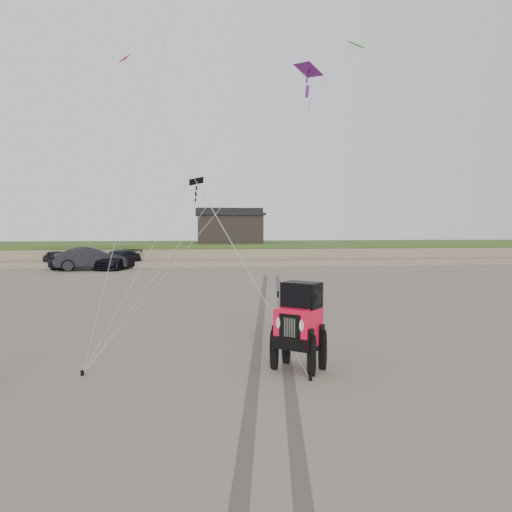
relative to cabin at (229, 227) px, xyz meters
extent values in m
plane|color=#6B6054|center=(-2.00, -37.00, -3.24)|extent=(160.00, 160.00, 0.00)
cube|color=#7A6B54|center=(-2.00, 1.00, -2.54)|extent=(160.00, 12.00, 1.40)
cube|color=#2D4719|center=(-2.00, 1.00, -1.69)|extent=(160.00, 12.00, 0.35)
cube|color=#7A6B54|center=(-2.00, -5.50, -2.99)|extent=(160.00, 3.50, 0.50)
cube|color=black|center=(0.00, 0.00, -0.21)|extent=(6.00, 5.00, 2.60)
cube|color=black|center=(0.00, 0.00, 1.21)|extent=(6.40, 5.40, 0.25)
cube|color=black|center=(0.00, 0.00, 1.59)|extent=(6.40, 1.20, 0.50)
imported|color=black|center=(-13.99, -6.96, -2.51)|extent=(3.53, 4.57, 1.45)
imported|color=black|center=(-11.08, -8.62, -2.35)|extent=(5.63, 2.88, 1.77)
imported|color=black|center=(-9.16, -7.82, -2.51)|extent=(3.57, 5.41, 1.46)
cube|color=#BE1782|center=(-5.51, -28.02, 6.55)|extent=(0.52, 0.60, 0.29)
cube|color=#721885|center=(1.64, -27.81, 6.42)|extent=(1.08, 1.52, 0.69)
cube|color=black|center=(-2.82, -30.03, 1.76)|extent=(0.51, 0.37, 0.31)
cube|color=#43D024|center=(3.33, -28.69, 7.16)|extent=(0.69, 0.55, 0.33)
cylinder|color=black|center=(-5.41, -36.15, -3.18)|extent=(0.08, 0.08, 0.12)
cylinder|color=black|center=(-0.26, -37.09, -3.18)|extent=(0.08, 0.08, 0.12)
cube|color=#4C443D|center=(-0.40, -29.00, -3.23)|extent=(4.42, 29.74, 0.01)
cube|color=#4C443D|center=(0.40, -29.00, -3.23)|extent=(4.42, 29.74, 0.01)
camera|label=1|loc=(-2.65, -47.81, 0.24)|focal=35.00mm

